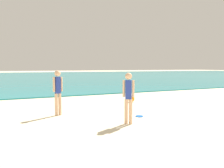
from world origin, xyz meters
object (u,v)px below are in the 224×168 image
at_px(frisbee, 139,116).
at_px(person_distant, 58,90).
at_px(beach_ball, 131,99).
at_px(person_standing, 128,95).

distance_m(frisbee, person_distant, 3.00).
bearing_deg(person_distant, beach_ball, -175.56).
distance_m(person_distant, beach_ball, 4.14).
relative_size(person_distant, beach_ball, 4.98).
height_order(frisbee, person_distant, person_distant).
height_order(frisbee, beach_ball, beach_ball).
height_order(person_standing, person_distant, person_distant).
xyz_separation_m(person_distant, beach_ball, (3.79, 1.50, -0.75)).
height_order(person_standing, frisbee, person_standing).
bearing_deg(frisbee, person_distant, 151.85).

